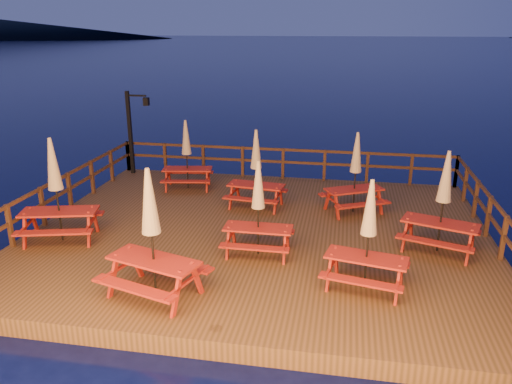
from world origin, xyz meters
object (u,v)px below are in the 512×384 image
(lamp_post, at_px, (134,125))
(picnic_table_1, at_px, (356,171))
(picnic_table_0, at_px, (443,201))
(picnic_table_2, at_px, (258,207))

(lamp_post, height_order, picnic_table_1, lamp_post)
(picnic_table_1, bearing_deg, picnic_table_0, -77.46)
(lamp_post, xyz_separation_m, picnic_table_1, (7.85, -2.66, -0.56))
(picnic_table_2, bearing_deg, picnic_table_0, 12.37)
(lamp_post, xyz_separation_m, picnic_table_2, (5.60, -5.96, -0.60))
(picnic_table_1, bearing_deg, lamp_post, 133.37)
(picnic_table_1, height_order, picnic_table_2, picnic_table_1)
(picnic_table_0, relative_size, picnic_table_2, 1.08)
(picnic_table_1, distance_m, picnic_table_2, 3.99)
(lamp_post, bearing_deg, picnic_table_1, -18.73)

